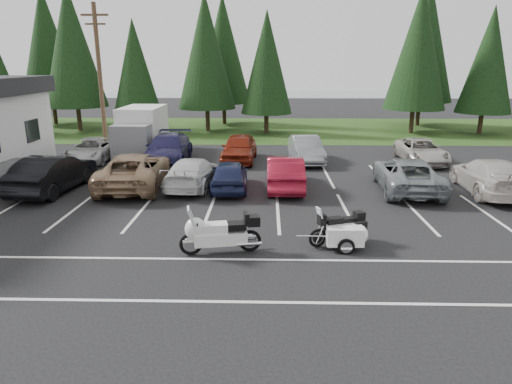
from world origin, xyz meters
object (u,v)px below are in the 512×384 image
(utility_pole, at_px, (100,79))
(car_near_6, at_px, (407,175))
(car_near_4, at_px, (229,175))
(cargo_trailer, at_px, (344,237))
(car_far_2, at_px, (239,148))
(car_far_0, at_px, (92,150))
(car_near_7, at_px, (490,176))
(adventure_motorcycle, at_px, (338,225))
(car_far_3, at_px, (306,149))
(car_near_2, at_px, (135,170))
(car_near_0, at_px, (24,171))
(car_far_4, at_px, (421,151))
(box_truck, at_px, (139,132))
(car_near_1, at_px, (53,173))
(car_near_3, at_px, (193,173))
(car_far_1, at_px, (168,149))
(car_near_5, at_px, (285,172))

(utility_pole, bearing_deg, car_near_6, -25.23)
(car_near_4, bearing_deg, cargo_trailer, 119.01)
(car_far_2, bearing_deg, utility_pole, 172.56)
(car_far_2, bearing_deg, cargo_trailer, -69.95)
(car_near_6, xyz_separation_m, car_far_0, (-16.71, 6.04, -0.08))
(car_near_7, height_order, adventure_motorcycle, car_near_7)
(car_far_3, height_order, cargo_trailer, car_far_3)
(car_near_2, distance_m, adventure_motorcycle, 10.84)
(car_near_4, distance_m, adventure_motorcycle, 7.63)
(car_near_6, relative_size, car_far_0, 1.12)
(car_near_0, height_order, adventure_motorcycle, car_near_0)
(car_near_6, height_order, car_far_4, car_near_6)
(box_truck, xyz_separation_m, car_far_4, (17.07, -2.07, -0.77))
(car_near_1, xyz_separation_m, adventure_motorcycle, (11.90, -6.01, -0.17))
(adventure_motorcycle, bearing_deg, car_near_6, 38.60)
(utility_pole, height_order, car_far_2, utility_pole)
(box_truck, height_order, car_near_3, box_truck)
(car_near_2, bearing_deg, car_far_2, -130.69)
(car_near_3, height_order, car_near_6, car_near_6)
(car_far_3, height_order, car_far_4, car_far_3)
(car_near_0, bearing_deg, box_truck, -110.27)
(car_near_0, height_order, cargo_trailer, car_near_0)
(car_near_1, bearing_deg, adventure_motorcycle, 158.78)
(car_near_6, height_order, adventure_motorcycle, car_near_6)
(car_far_1, bearing_deg, car_far_2, 5.45)
(car_far_0, relative_size, car_far_3, 1.07)
(car_near_2, bearing_deg, car_near_5, 176.02)
(car_far_1, xyz_separation_m, car_far_2, (4.10, 0.49, -0.02))
(car_far_1, height_order, cargo_trailer, car_far_1)
(car_far_2, bearing_deg, car_near_5, -64.90)
(utility_pole, bearing_deg, car_near_0, -100.37)
(car_far_0, bearing_deg, cargo_trailer, -46.35)
(utility_pole, relative_size, car_near_1, 1.77)
(car_near_5, height_order, car_far_1, car_far_1)
(box_truck, xyz_separation_m, car_near_3, (4.61, -7.84, -0.76))
(car_near_4, height_order, car_far_1, car_far_1)
(car_far_3, bearing_deg, car_near_3, -140.47)
(car_near_0, xyz_separation_m, car_far_1, (5.68, 5.40, 0.08))
(car_near_2, distance_m, car_near_7, 16.09)
(car_far_2, relative_size, adventure_motorcycle, 2.12)
(car_near_7, relative_size, car_far_3, 1.19)
(car_near_1, height_order, car_near_3, car_near_1)
(car_near_5, distance_m, car_near_6, 5.53)
(car_far_1, bearing_deg, car_near_2, -95.72)
(car_near_4, relative_size, car_far_4, 0.83)
(box_truck, bearing_deg, car_far_4, -6.90)
(car_near_3, relative_size, car_far_3, 1.05)
(car_far_0, xyz_separation_m, car_far_3, (12.63, 0.07, 0.08))
(car_near_2, relative_size, car_far_1, 1.04)
(car_far_1, xyz_separation_m, car_far_4, (14.75, 0.44, -0.14))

